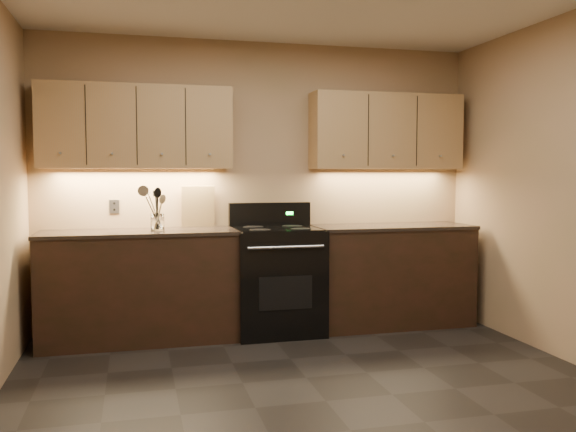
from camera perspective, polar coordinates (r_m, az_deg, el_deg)
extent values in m
plane|color=black|center=(3.95, 3.56, -16.90)|extent=(4.00, 4.00, 0.00)
cube|color=tan|center=(5.63, -2.61, 2.90)|extent=(4.00, 0.04, 2.60)
cube|color=black|center=(5.30, -13.73, -6.53)|extent=(1.60, 0.60, 0.90)
cube|color=#342821|center=(5.23, -13.81, -1.51)|extent=(1.62, 0.62, 0.03)
cube|color=black|center=(5.78, 9.62, -5.59)|extent=(1.44, 0.60, 0.90)
cube|color=#342821|center=(5.72, 9.68, -0.99)|extent=(1.46, 0.62, 0.03)
cube|color=black|center=(5.41, -1.05, -6.09)|extent=(0.76, 0.65, 0.92)
cube|color=black|center=(5.35, -1.06, -1.18)|extent=(0.70, 0.60, 0.01)
cube|color=black|center=(5.62, -1.72, 0.15)|extent=(0.76, 0.07, 0.22)
cube|color=#19FF33|center=(5.62, 0.15, 0.26)|extent=(0.06, 0.00, 0.03)
cylinder|color=silver|center=(5.03, -0.18, -2.93)|extent=(0.65, 0.02, 0.02)
cube|color=black|center=(5.10, -0.21, -7.22)|extent=(0.46, 0.00, 0.28)
cylinder|color=black|center=(5.16, -2.63, -1.29)|extent=(0.18, 0.18, 0.00)
cylinder|color=black|center=(5.25, 1.23, -1.20)|extent=(0.18, 0.18, 0.00)
cylinder|color=black|center=(5.45, -3.26, -1.00)|extent=(0.18, 0.18, 0.00)
cylinder|color=black|center=(5.53, 0.40, -0.93)|extent=(0.18, 0.18, 0.00)
cube|color=#A18050|center=(5.37, -13.98, 8.07)|extent=(1.60, 0.30, 0.70)
cube|color=#A18050|center=(5.85, 9.18, 7.80)|extent=(1.44, 0.30, 0.70)
cube|color=#B2B5BA|center=(5.51, -15.95, 0.86)|extent=(0.08, 0.01, 0.12)
cylinder|color=white|center=(5.20, -12.11, -0.57)|extent=(0.14, 0.14, 0.14)
cylinder|color=white|center=(5.21, -12.10, -1.26)|extent=(0.11, 0.11, 0.02)
cube|color=tan|center=(5.51, -8.41, 0.90)|extent=(0.29, 0.08, 0.37)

